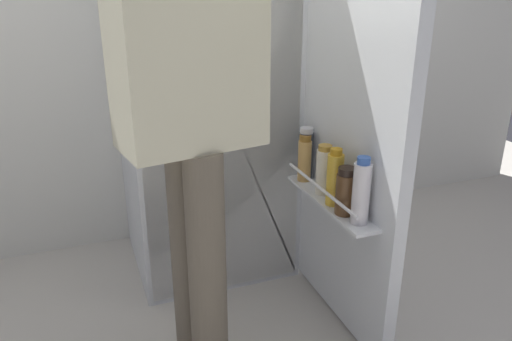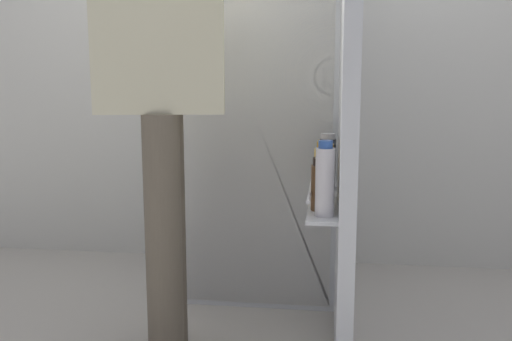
{
  "view_description": "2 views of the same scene",
  "coord_description": "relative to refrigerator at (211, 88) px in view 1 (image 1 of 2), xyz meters",
  "views": [
    {
      "loc": [
        -0.54,
        -1.55,
        1.31
      ],
      "look_at": [
        0.0,
        -0.11,
        0.7
      ],
      "focal_mm": 34.98,
      "sensor_mm": 36.0,
      "label": 1
    },
    {
      "loc": [
        0.32,
        -1.96,
        0.96
      ],
      "look_at": [
        0.06,
        -0.03,
        0.63
      ],
      "focal_mm": 39.4,
      "sensor_mm": 36.0,
      "label": 2
    }
  ],
  "objects": [
    {
      "name": "refrigerator",
      "position": [
        0.0,
        0.0,
        0.0
      ],
      "size": [
        0.74,
        1.31,
        1.71
      ],
      "color": "silver",
      "rests_on": "ground_plane"
    },
    {
      "name": "person",
      "position": [
        -0.24,
        -0.69,
        0.16
      ],
      "size": [
        0.62,
        0.67,
        1.68
      ],
      "color": "#665B4C",
      "rests_on": "ground_plane"
    },
    {
      "name": "ground_plane",
      "position": [
        -0.03,
        -0.52,
        -0.85
      ],
      "size": [
        5.75,
        5.75,
        0.0
      ],
      "primitive_type": "plane",
      "color": "#B7B2A8"
    }
  ]
}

